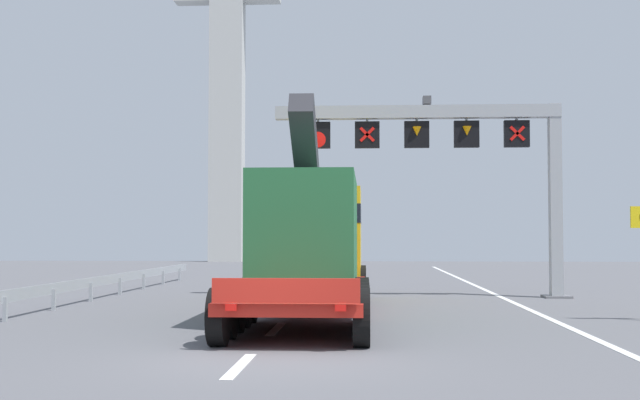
% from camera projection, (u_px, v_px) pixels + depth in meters
% --- Properties ---
extents(ground, '(112.00, 112.00, 0.00)m').
position_uv_depth(ground, '(270.00, 360.00, 13.77)').
color(ground, '#5B5B60').
extents(lane_markings, '(0.20, 39.51, 0.01)m').
position_uv_depth(lane_markings, '(303.00, 301.00, 26.21)').
color(lane_markings, silver).
rests_on(lane_markings, ground).
extents(edge_line_right, '(0.20, 63.00, 0.01)m').
position_uv_depth(edge_line_right, '(515.00, 303.00, 25.38)').
color(edge_line_right, silver).
rests_on(edge_line_right, ground).
extents(overhead_lane_gantry, '(10.02, 0.90, 6.90)m').
position_uv_depth(overhead_lane_gantry, '(455.00, 143.00, 28.22)').
color(overhead_lane_gantry, '#9EA0A5').
rests_on(overhead_lane_gantry, ground).
extents(heavy_haul_truck_red, '(3.04, 14.07, 5.30)m').
position_uv_depth(heavy_haul_truck_red, '(314.00, 239.00, 22.85)').
color(heavy_haul_truck_red, red).
rests_on(heavy_haul_truck_red, ground).
extents(guardrail_left, '(0.13, 27.93, 0.76)m').
position_uv_depth(guardrail_left, '(89.00, 284.00, 26.14)').
color(guardrail_left, '#999EA3').
rests_on(guardrail_left, ground).
extents(bridge_pylon_distant, '(9.00, 2.00, 36.71)m').
position_uv_depth(bridge_pylon_distant, '(227.00, 41.00, 69.96)').
color(bridge_pylon_distant, '#B7B7B2').
rests_on(bridge_pylon_distant, ground).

